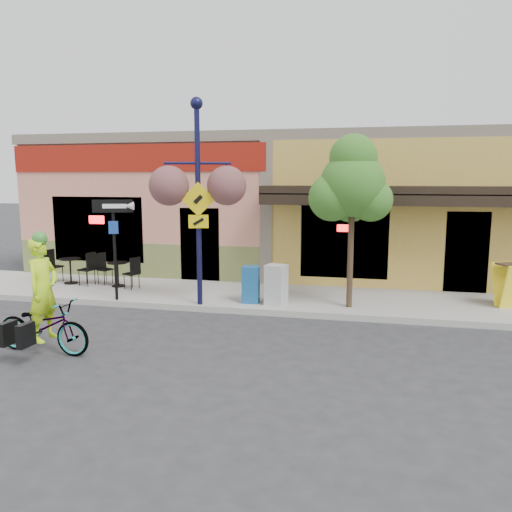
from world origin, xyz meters
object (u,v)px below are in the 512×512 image
Objects in this scene: newspaper_box_grey at (276,285)px; street_tree at (351,221)px; building at (316,204)px; newspaper_box_blue at (251,284)px; one_way_sign at (115,250)px; cyclist_rider at (44,303)px; bicycle at (43,326)px; lamp_post at (198,203)px.

newspaper_box_grey is 2.31m from street_tree.
newspaper_box_blue is (-0.92, -6.40, -1.65)m from building.
one_way_sign is at bearing -174.70° from street_tree.
street_tree reaches higher than one_way_sign.
building is 6.71m from newspaper_box_grey.
one_way_sign is (-0.41, 3.43, 0.46)m from cyclist_rider.
one_way_sign is 0.62× the size of street_tree.
newspaper_box_grey is 0.24× the size of street_tree.
cyclist_rider is 0.75× the size of one_way_sign.
building is 9.71× the size of cyclist_rider.
building is 6.67m from newspaper_box_blue.
building is 7.29× the size of one_way_sign.
bicycle is 0.47× the size of street_tree.
bicycle is (-3.90, -10.28, -1.75)m from building.
lamp_post is at bearing -23.64° from cyclist_rider.
lamp_post is (-2.08, -6.84, 0.32)m from building.
street_tree is (5.29, 3.96, 1.24)m from cyclist_rider.
cyclist_rider is at bearing -102.97° from one_way_sign.
street_tree reaches higher than newspaper_box_grey.
cyclist_rider reaches higher than bicycle.
one_way_sign is at bearing -160.24° from newspaper_box_grey.
newspaper_box_blue is at bearing -33.98° from bicycle.
lamp_post is 5.41× the size of newspaper_box_blue.
newspaper_box_grey is (-0.27, -6.51, -1.61)m from building.
street_tree is at bearing 21.29° from newspaper_box_grey.
cyclist_rider is 1.92× the size of newspaper_box_grey.
cyclist_rider is 4.20m from lamp_post.
cyclist_rider is (0.05, 0.00, 0.44)m from bicycle.
newspaper_box_blue is at bearing 2.61° from lamp_post.
building is at bearing -17.20° from bicycle.
newspaper_box_grey is at bearing -173.63° from street_tree.
newspaper_box_blue is at bearing -178.04° from street_tree.
one_way_sign is (-4.26, -6.85, -0.85)m from building.
newspaper_box_blue is 0.66m from newspaper_box_grey.
one_way_sign is (-0.36, 3.43, 0.90)m from bicycle.
street_tree is (1.45, -6.32, -0.07)m from building.
cyclist_rider is at bearing -86.43° from bicycle.
building reaches higher than newspaper_box_grey.
one_way_sign is at bearing -121.90° from building.
newspaper_box_blue is (3.34, 0.45, -0.80)m from one_way_sign.
bicycle is 1.01× the size of cyclist_rider.
building is 18.66× the size of newspaper_box_grey.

